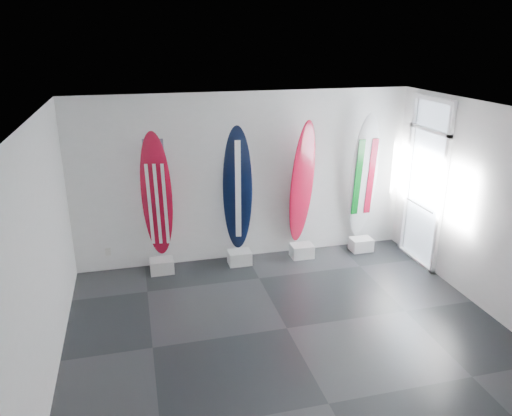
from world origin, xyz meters
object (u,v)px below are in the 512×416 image
object	(u,v)px
surfboard_swiss	(302,183)
surfboard_italy	(364,177)
surfboard_navy	(238,190)
surfboard_usa	(157,196)

from	to	relation	value
surfboard_swiss	surfboard_italy	bearing A→B (deg)	-20.74
surfboard_swiss	surfboard_italy	distance (m)	1.19
surfboard_navy	surfboard_swiss	world-z (taller)	surfboard_swiss
surfboard_navy	surfboard_swiss	xyz separation A→B (m)	(1.18, 0.00, 0.02)
surfboard_italy	surfboard_navy	bearing A→B (deg)	178.76
surfboard_navy	surfboard_italy	size ratio (longest dim) A/B	0.95
surfboard_swiss	surfboard_usa	bearing A→B (deg)	159.26
surfboard_usa	surfboard_navy	bearing A→B (deg)	10.29
surfboard_usa	surfboard_italy	world-z (taller)	surfboard_italy
surfboard_usa	surfboard_navy	world-z (taller)	surfboard_navy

